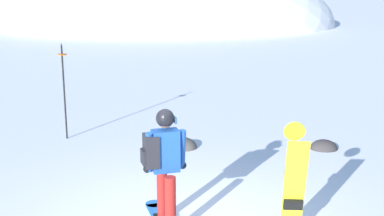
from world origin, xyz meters
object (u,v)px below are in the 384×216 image
(snowboarder_main, at_px, (164,166))
(spare_snowboard, at_px, (294,183))
(rock_dark, at_px, (324,149))
(rock_mid, at_px, (182,148))
(piste_marker_near, at_px, (64,85))

(snowboarder_main, bearing_deg, spare_snowboard, -7.06)
(rock_dark, relative_size, rock_mid, 0.88)
(snowboarder_main, distance_m, piste_marker_near, 4.88)
(snowboarder_main, height_order, rock_mid, snowboarder_main)
(rock_mid, bearing_deg, rock_dark, 2.41)
(rock_dark, height_order, rock_mid, rock_mid)
(piste_marker_near, relative_size, rock_mid, 3.31)
(piste_marker_near, distance_m, rock_mid, 2.90)
(spare_snowboard, height_order, rock_dark, spare_snowboard)
(rock_dark, bearing_deg, snowboarder_main, -127.71)
(spare_snowboard, bearing_deg, piste_marker_near, 135.82)
(snowboarder_main, relative_size, spare_snowboard, 1.09)
(spare_snowboard, bearing_deg, rock_dark, 73.94)
(snowboarder_main, xyz_separation_m, spare_snowboard, (1.74, -0.22, -0.11))
(snowboarder_main, height_order, piste_marker_near, piste_marker_near)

